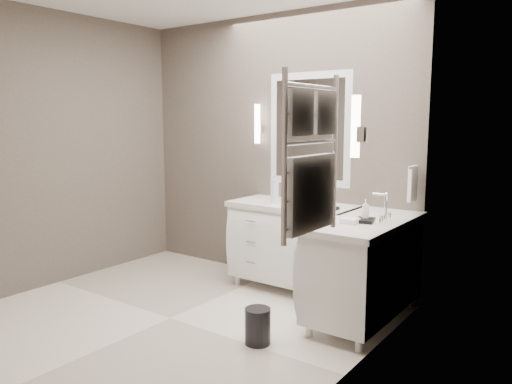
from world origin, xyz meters
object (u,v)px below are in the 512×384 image
Objects in this scene: vanity_back at (294,241)px; vanity_right at (365,264)px; towel_ladder at (311,166)px; waste_bin at (258,326)px.

vanity_back is 1.00× the size of vanity_right.
vanity_back is 2.16m from towel_ladder.
towel_ladder reaches higher than waste_bin.
vanity_right is at bearing -20.38° from vanity_back.
waste_bin is at bearing -70.43° from vanity_back.
vanity_right is 4.60× the size of waste_bin.
vanity_back reaches higher than waste_bin.
towel_ladder is 3.34× the size of waste_bin.
towel_ladder reaches higher than vanity_right.
towel_ladder is at bearing -80.16° from vanity_right.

